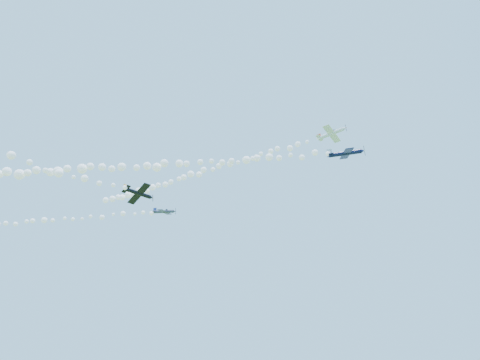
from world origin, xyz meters
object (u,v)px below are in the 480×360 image
at_px(plane_navy, 346,153).
at_px(plane_black, 139,193).
at_px(plane_grey, 164,212).
at_px(plane_white, 332,133).

relative_size(plane_navy, plane_black, 1.28).
distance_m(plane_navy, plane_grey, 50.16).
relative_size(plane_white, plane_grey, 1.09).
bearing_deg(plane_black, plane_white, -28.33).
height_order(plane_grey, plane_black, plane_grey).
height_order(plane_white, plane_grey, plane_white).
bearing_deg(plane_navy, plane_black, -168.89).
bearing_deg(plane_navy, plane_white, 108.21).
bearing_deg(plane_white, plane_navy, -46.11).
bearing_deg(plane_black, plane_grey, 51.76).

